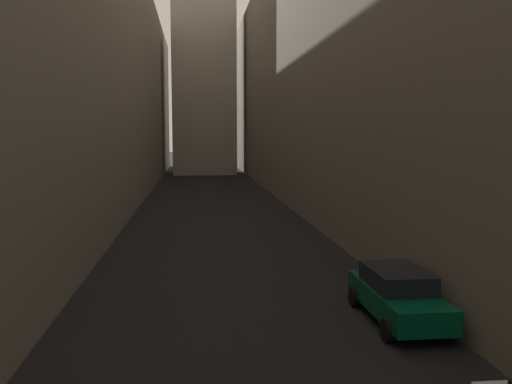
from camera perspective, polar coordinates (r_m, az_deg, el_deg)
ground_plane at (r=38.50m, az=-4.22°, el=-2.08°), size 264.00×264.00×0.00m
building_block_left at (r=41.41m, az=-19.81°, el=11.70°), size 10.51×108.00×19.53m
building_block_right at (r=42.98m, az=13.81°, el=12.96°), size 15.26×108.00×21.48m
parked_car_right_far at (r=16.74m, az=14.38°, el=-10.15°), size 1.91×4.45×1.52m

